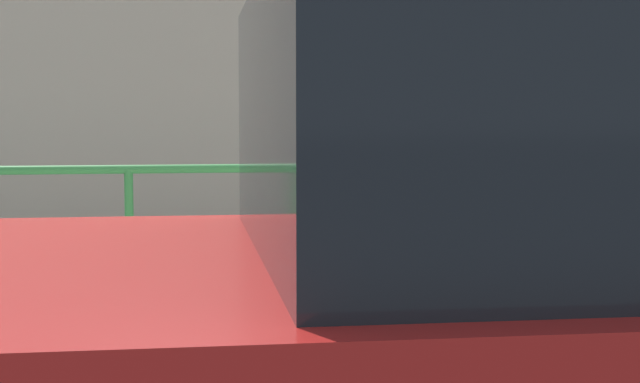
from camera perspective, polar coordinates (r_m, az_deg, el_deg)
name	(u,v)px	position (r m, az deg, el deg)	size (l,w,h in m)	color
sidewalk_curb	(324,369)	(5.17, 0.22, -10.88)	(36.00, 3.26, 0.15)	#9E9B93
parking_meter	(294,188)	(3.81, -1.59, 0.21)	(0.17, 0.18, 1.40)	slate
pedestrian_at_meter	(394,192)	(4.12, 4.56, -0.06)	(0.57, 0.74, 1.69)	slate
background_railing	(288,203)	(6.48, -1.99, -0.71)	(24.06, 0.06, 0.99)	#2D7A38
backdrop_wall	(251,121)	(9.26, -4.28, 4.36)	(32.00, 0.50, 2.86)	#ADA38E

